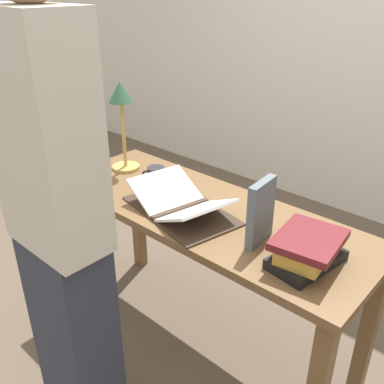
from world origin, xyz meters
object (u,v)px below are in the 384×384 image
(reading_lamp, at_px, (122,108))
(book_standing_upright, at_px, (261,212))
(book_stack_tall, at_px, (308,250))
(person_reader, at_px, (60,233))
(coffee_mug, at_px, (156,176))
(open_book, at_px, (180,205))

(reading_lamp, bearing_deg, book_standing_upright, -7.35)
(book_stack_tall, distance_m, reading_lamp, 1.16)
(person_reader, bearing_deg, reading_lamp, -54.09)
(book_standing_upright, distance_m, person_reader, 0.71)
(book_stack_tall, relative_size, book_standing_upright, 1.17)
(reading_lamp, xyz_separation_m, coffee_mug, (0.26, -0.02, -0.28))
(book_stack_tall, relative_size, coffee_mug, 2.74)
(reading_lamp, relative_size, coffee_mug, 4.25)
(book_stack_tall, xyz_separation_m, coffee_mug, (-0.87, 0.10, -0.02))
(book_stack_tall, bearing_deg, person_reader, -137.46)
(coffee_mug, relative_size, person_reader, 0.06)
(open_book, xyz_separation_m, coffee_mug, (-0.28, 0.12, 0.01))
(open_book, height_order, person_reader, person_reader)
(open_book, relative_size, person_reader, 0.31)
(coffee_mug, height_order, person_reader, person_reader)
(book_standing_upright, bearing_deg, open_book, 178.66)
(book_stack_tall, bearing_deg, coffee_mug, 173.13)
(person_reader, bearing_deg, book_standing_upright, -125.67)
(book_stack_tall, xyz_separation_m, book_standing_upright, (-0.21, 0.01, 0.07))
(book_standing_upright, relative_size, reading_lamp, 0.55)
(book_stack_tall, height_order, book_standing_upright, book_standing_upright)
(open_book, distance_m, person_reader, 0.56)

